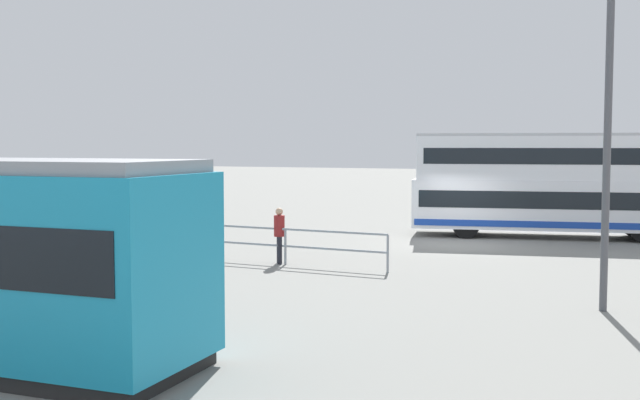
{
  "coord_description": "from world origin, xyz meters",
  "views": [
    {
      "loc": [
        -6.01,
        27.11,
        3.56
      ],
      "look_at": [
        2.56,
        6.44,
        1.94
      ],
      "focal_mm": 43.68,
      "sensor_mm": 36.0,
      "label": 1
    }
  ],
  "objects_px": {
    "pedestrian_near_railing": "(279,232)",
    "street_lamp": "(608,113)",
    "double_decker_bus": "(557,184)",
    "info_sign": "(172,207)"
  },
  "relations": [
    {
      "from": "pedestrian_near_railing",
      "to": "street_lamp",
      "type": "distance_m",
      "value": 10.3
    },
    {
      "from": "street_lamp",
      "to": "info_sign",
      "type": "bearing_deg",
      "value": -12.0
    },
    {
      "from": "double_decker_bus",
      "to": "info_sign",
      "type": "relative_size",
      "value": 4.69
    },
    {
      "from": "double_decker_bus",
      "to": "pedestrian_near_railing",
      "type": "bearing_deg",
      "value": 55.25
    },
    {
      "from": "info_sign",
      "to": "street_lamp",
      "type": "height_order",
      "value": "street_lamp"
    },
    {
      "from": "double_decker_bus",
      "to": "info_sign",
      "type": "bearing_deg",
      "value": 45.91
    },
    {
      "from": "street_lamp",
      "to": "pedestrian_near_railing",
      "type": "bearing_deg",
      "value": -19.54
    },
    {
      "from": "info_sign",
      "to": "double_decker_bus",
      "type": "bearing_deg",
      "value": -134.09
    },
    {
      "from": "pedestrian_near_railing",
      "to": "street_lamp",
      "type": "bearing_deg",
      "value": 160.46
    },
    {
      "from": "pedestrian_near_railing",
      "to": "street_lamp",
      "type": "height_order",
      "value": "street_lamp"
    }
  ]
}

